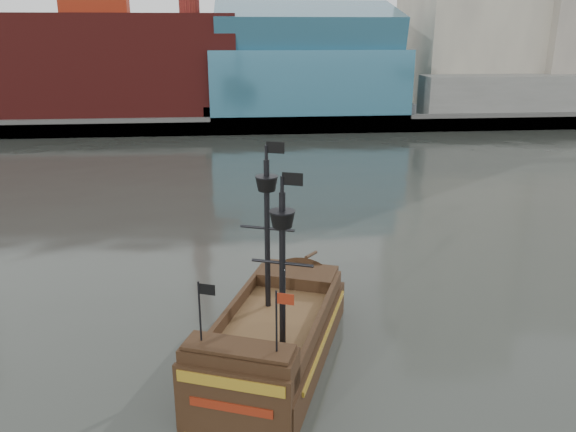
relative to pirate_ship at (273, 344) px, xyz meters
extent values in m
plane|color=#2B2E29|center=(0.12, -2.06, -0.98)|extent=(400.00, 400.00, 0.00)
cube|color=slate|center=(0.12, 89.94, 0.02)|extent=(220.00, 60.00, 2.00)
cube|color=#4C4C49|center=(0.12, 60.44, 0.32)|extent=(220.00, 1.00, 2.60)
cube|color=maroon|center=(-21.88, 69.94, 8.52)|extent=(42.00, 18.00, 15.00)
cube|color=#316A84|center=(10.12, 67.94, 6.02)|extent=(30.00, 16.00, 10.00)
cube|color=slate|center=(48.12, 63.94, 4.02)|extent=(40.00, 6.00, 6.00)
cube|color=#316A84|center=(10.12, 67.94, 14.02)|extent=(28.00, 14.94, 8.78)
cube|color=black|center=(0.09, 0.24, -0.42)|extent=(8.20, 11.99, 2.40)
cube|color=#53391E|center=(0.09, 0.24, 0.92)|extent=(7.38, 10.79, 0.28)
cube|color=black|center=(1.64, 4.39, 1.24)|extent=(4.45, 3.45, 0.92)
cube|color=black|center=(-1.59, -4.26, 1.61)|extent=(4.62, 2.92, 1.66)
cube|color=black|center=(-1.89, -5.05, 0.13)|extent=(4.32, 1.80, 3.69)
cube|color=olive|center=(-1.93, -5.17, 1.61)|extent=(3.92, 1.52, 0.46)
cube|color=maroon|center=(-1.93, -5.17, 0.59)|extent=(3.05, 1.20, 0.37)
cylinder|color=black|center=(-0.12, 1.80, 4.65)|extent=(0.33, 0.33, 7.20)
cylinder|color=black|center=(0.29, -1.61, 4.38)|extent=(0.33, 0.33, 6.65)
cone|color=black|center=(-0.12, 1.80, 7.15)|extent=(1.31, 1.31, 0.65)
cone|color=black|center=(0.29, -1.61, 6.59)|extent=(1.31, 1.31, 0.65)
cube|color=black|center=(0.27, 1.65, 8.81)|extent=(0.79, 0.32, 0.51)
cube|color=black|center=(0.68, -1.75, 8.26)|extent=(0.79, 0.32, 0.51)
camera|label=1|loc=(-1.51, -22.54, 13.68)|focal=35.00mm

